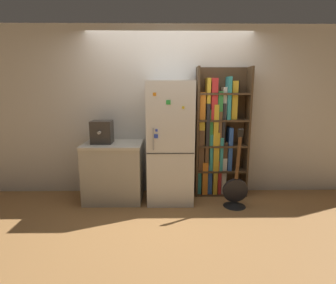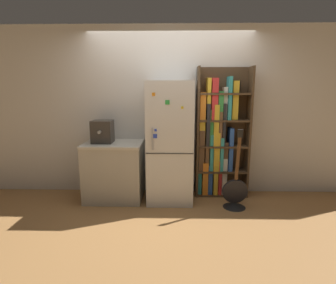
# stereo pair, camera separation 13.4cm
# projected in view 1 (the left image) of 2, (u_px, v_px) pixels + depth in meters

# --- Properties ---
(ground_plane) EXTENTS (16.00, 16.00, 0.00)m
(ground_plane) POSITION_uv_depth(u_px,v_px,m) (170.00, 202.00, 3.90)
(ground_plane) COLOR #A87542
(wall_back) EXTENTS (8.00, 0.05, 2.60)m
(wall_back) POSITION_uv_depth(u_px,v_px,m) (170.00, 112.00, 4.12)
(wall_back) COLOR silver
(wall_back) RESTS_ON ground_plane
(refrigerator) EXTENTS (0.66, 0.68, 1.76)m
(refrigerator) POSITION_uv_depth(u_px,v_px,m) (170.00, 142.00, 3.85)
(refrigerator) COLOR white
(refrigerator) RESTS_ON ground_plane
(bookshelf) EXTENTS (0.80, 0.28, 1.97)m
(bookshelf) POSITION_uv_depth(u_px,v_px,m) (217.00, 136.00, 4.05)
(bookshelf) COLOR #4C3823
(bookshelf) RESTS_ON ground_plane
(kitchen_counter) EXTENTS (0.86, 0.66, 0.87)m
(kitchen_counter) POSITION_uv_depth(u_px,v_px,m) (114.00, 171.00, 3.94)
(kitchen_counter) COLOR #BCB7A8
(kitchen_counter) RESTS_ON ground_plane
(espresso_machine) EXTENTS (0.29, 0.33, 0.33)m
(espresso_machine) POSITION_uv_depth(u_px,v_px,m) (102.00, 132.00, 3.82)
(espresso_machine) COLOR #38332D
(espresso_machine) RESTS_ON kitchen_counter
(guitar) EXTENTS (0.35, 0.32, 1.14)m
(guitar) POSITION_uv_depth(u_px,v_px,m) (235.00, 195.00, 3.72)
(guitar) COLOR black
(guitar) RESTS_ON ground_plane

